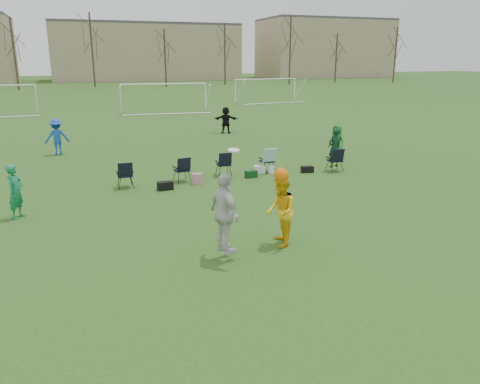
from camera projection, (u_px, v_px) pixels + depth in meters
name	position (u px, v px, depth m)	size (l,w,h in m)	color
ground	(249.00, 268.00, 10.54)	(260.00, 260.00, 0.00)	#285119
fielder_green_near	(16.00, 191.00, 13.61)	(0.59, 0.39, 1.61)	#167C4D
fielder_blue	(57.00, 137.00, 22.60)	(1.13, 0.65, 1.75)	#184BB5
fielder_green_far	(337.00, 142.00, 21.79)	(0.77, 0.50, 1.59)	#12691F
fielder_black	(226.00, 120.00, 29.20)	(1.52, 0.48, 1.64)	black
center_contest	(256.00, 212.00, 11.13)	(2.37, 1.50, 2.62)	silver
sideline_setup	(249.00, 163.00, 18.57)	(9.17, 1.85, 1.79)	#0E331D
goal_mid	(164.00, 90.00, 40.31)	(7.40, 0.63, 2.46)	white
goal_right	(266.00, 84.00, 49.56)	(7.35, 1.14, 2.46)	white
tree_line	(95.00, 54.00, 72.58)	(110.28, 3.28, 11.40)	#382B21
building_row	(120.00, 51.00, 98.12)	(126.00, 16.00, 13.00)	tan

